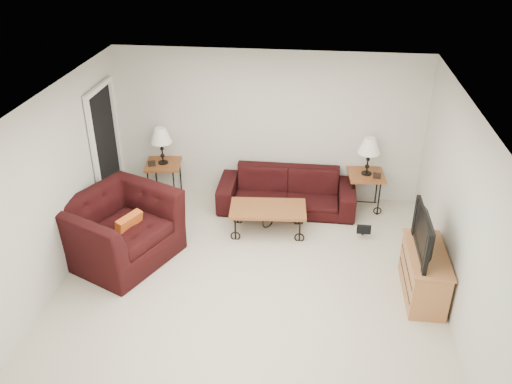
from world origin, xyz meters
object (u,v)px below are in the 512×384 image
Objects in this scene: armchair at (120,229)px; backpack at (364,223)px; side_table_right at (364,191)px; television at (430,234)px; side_table_left at (165,180)px; tv_stand at (424,274)px; lamp_left at (162,146)px; sofa at (287,191)px; lamp_right at (368,156)px; coffee_table at (268,220)px.

armchair reaches higher than backpack.
side_table_right is 0.43× the size of armchair.
side_table_left is at bearing -118.74° from television.
tv_stand is (4.11, -0.34, -0.15)m from armchair.
tv_stand is (3.97, -2.17, 0.01)m from side_table_left.
side_table_right is at bearing -37.25° from armchair.
sofa is at bearing -4.92° from lamp_left.
side_table_left is 0.43× the size of armchair.
side_table_right is 2.33m from television.
lamp_right is at bearing 0.00° from side_table_right.
armchair is (-1.99, -0.90, 0.26)m from coffee_table.
television is (3.95, -2.17, 0.61)m from side_table_left.
side_table_right is at bearing 85.51° from backpack.
sofa is at bearing -171.91° from lamp_right.
coffee_table is at bearing -26.55° from lamp_left.
backpack is (1.45, 0.08, -0.01)m from coffee_table.
lamp_right is 3.96m from armchair.
lamp_left is 4.57m from tv_stand.
coffee_table is 0.79× the size of armchair.
side_table_right is at bearing 31.78° from coffee_table.
backpack is at bearing -28.85° from sofa.
side_table_left is 4.55m from television.
tv_stand reaches higher than coffee_table.
armchair reaches higher than coffee_table.
lamp_right reaches higher than tv_stand.
lamp_left reaches higher than tv_stand.
tv_stand is at bearing 90.00° from television.
lamp_left reaches higher than coffee_table.
side_table_left is (-2.09, 0.18, -0.01)m from sofa.
lamp_left reaches higher than lamp_right.
lamp_left is 0.65× the size of television.
side_table_left is 1.51× the size of backpack.
television reaches higher than armchair.
coffee_table is (-1.50, -0.93, -0.10)m from side_table_right.
lamp_left is (-2.09, 0.18, 0.62)m from sofa.
side_table_left is 1.84m from armchair.
side_table_left is at bearing 153.45° from coffee_table.
backpack is (3.31, -0.85, -0.73)m from lamp_left.
tv_stand is (0.62, -2.17, 0.01)m from side_table_right.
sofa is 2.74m from tv_stand.
side_table_left is 3.36m from side_table_right.
sofa is at bearing -171.91° from side_table_right.
lamp_right is (0.00, 0.00, 0.62)m from side_table_right.
armchair reaches higher than tv_stand.
side_table_left is 0.65× the size of television.
armchair is (-0.13, -1.83, -0.47)m from lamp_left.
backpack is (3.31, -0.85, -0.11)m from side_table_left.
sofa is 3.56× the size of side_table_right.
lamp_left is 0.43× the size of armchair.
backpack is at bearing 3.11° from coffee_table.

